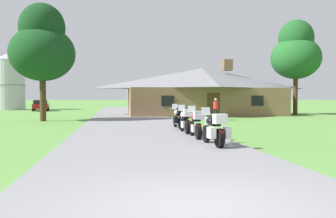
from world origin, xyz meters
TOP-DOWN VIEW (x-y plane):
  - ground_plane at (0.00, 20.00)m, footprint 500.00×500.00m
  - asphalt_driveway at (0.00, 18.00)m, footprint 6.40×80.00m
  - motorcycle_black_nearest_to_camera at (2.12, 6.58)m, footprint 0.78×2.08m
  - motorcycle_red_second_in_row at (2.03, 9.10)m, footprint 0.66×2.08m
  - motorcycle_white_third_in_row at (2.00, 11.23)m, footprint 0.66×2.08m
  - motorcycle_white_farthest_in_row at (2.11, 13.59)m, footprint 0.74×2.08m
  - stone_lodge at (7.28, 29.69)m, footprint 15.39×9.15m
  - bystander_red_shirt_near_lodge at (6.21, 20.87)m, footprint 0.30×0.54m
  - tree_right_of_lodge at (16.52, 28.33)m, footprint 4.90×4.90m
  - tree_left_near at (-6.47, 21.79)m, footprint 4.67×4.67m
  - metal_silo_distant at (-15.97, 47.45)m, footprint 4.35×4.35m
  - parked_red_suv_far_left at (-10.75, 42.50)m, footprint 2.46×4.81m

SIDE VIEW (x-z plane):
  - ground_plane at x=0.00m, z-range 0.00..0.00m
  - asphalt_driveway at x=0.00m, z-range 0.00..0.06m
  - motorcycle_black_nearest_to_camera at x=2.12m, z-range -0.04..1.26m
  - motorcycle_white_farthest_in_row at x=2.11m, z-range -0.04..1.26m
  - motorcycle_red_second_in_row at x=2.03m, z-range -0.03..1.27m
  - motorcycle_white_third_in_row at x=2.00m, z-range -0.03..1.27m
  - parked_red_suv_far_left at x=-10.75m, z-range 0.08..1.48m
  - bystander_red_shirt_near_lodge at x=6.21m, z-range 0.10..1.76m
  - stone_lodge at x=7.28m, z-range -0.38..5.16m
  - metal_silo_distant at x=-15.97m, z-range 0.01..7.94m
  - tree_left_near at x=-6.47m, z-range 1.18..9.70m
  - tree_right_of_lodge at x=16.52m, z-range 1.49..10.93m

